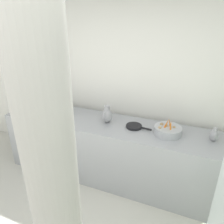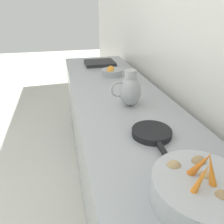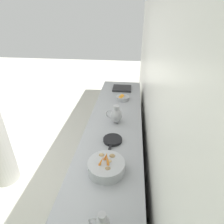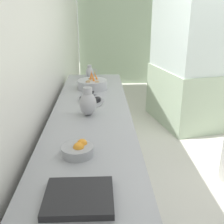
# 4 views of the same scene
# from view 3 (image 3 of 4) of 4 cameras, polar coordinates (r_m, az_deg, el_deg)

# --- Properties ---
(ground_plane) EXTENTS (14.64, 14.64, 0.00)m
(ground_plane) POSITION_cam_3_polar(r_m,az_deg,el_deg) (3.39, -26.89, -17.14)
(ground_plane) COLOR beige
(tile_wall_left) EXTENTS (0.10, 7.78, 3.00)m
(tile_wall_left) POSITION_cam_3_polar(r_m,az_deg,el_deg) (1.82, 14.16, 2.85)
(tile_wall_left) COLOR white
(tile_wall_left) RESTS_ON ground_plane
(prep_counter) EXTENTS (0.72, 3.17, 0.92)m
(prep_counter) POSITION_cam_3_polar(r_m,az_deg,el_deg) (2.81, 0.71, -11.28)
(prep_counter) COLOR #9EA0A5
(prep_counter) RESTS_ON ground_plane
(vegetable_colander) EXTENTS (0.35, 0.35, 0.22)m
(vegetable_colander) POSITION_cam_3_polar(r_m,az_deg,el_deg) (1.84, -1.71, -16.02)
(vegetable_colander) COLOR #ADAFB5
(vegetable_colander) RESTS_ON prep_counter
(orange_bowl) EXTENTS (0.21, 0.21, 0.09)m
(orange_bowl) POSITION_cam_3_polar(r_m,az_deg,el_deg) (3.15, 3.16, 4.31)
(orange_bowl) COLOR #9EA0A5
(orange_bowl) RESTS_ON prep_counter
(metal_pitcher_tall) EXTENTS (0.21, 0.15, 0.25)m
(metal_pitcher_tall) POSITION_cam_3_polar(r_m,az_deg,el_deg) (2.48, 1.23, -0.93)
(metal_pitcher_tall) COLOR #A3A3A8
(metal_pitcher_tall) RESTS_ON prep_counter
(metal_pitcher_short) EXTENTS (0.15, 0.10, 0.18)m
(metal_pitcher_short) POSITION_cam_3_polar(r_m,az_deg,el_deg) (1.48, -3.04, -30.43)
(metal_pitcher_short) COLOR #A3A3A8
(metal_pitcher_short) RESTS_ON prep_counter
(counter_sink_basin) EXTENTS (0.34, 0.30, 0.04)m
(counter_sink_basin) POSITION_cam_3_polar(r_m,az_deg,el_deg) (3.58, 3.03, 7.14)
(counter_sink_basin) COLOR #232326
(counter_sink_basin) RESTS_ON prep_counter
(skillet_on_counter) EXTENTS (0.22, 0.36, 0.03)m
(skillet_on_counter) POSITION_cam_3_polar(r_m,az_deg,el_deg) (2.20, 0.17, -8.45)
(skillet_on_counter) COLOR black
(skillet_on_counter) RESTS_ON prep_counter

